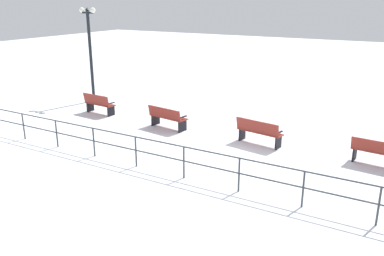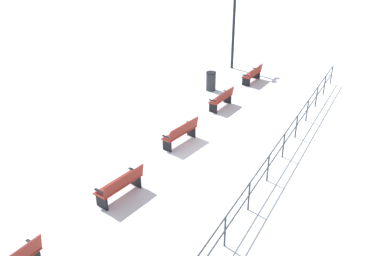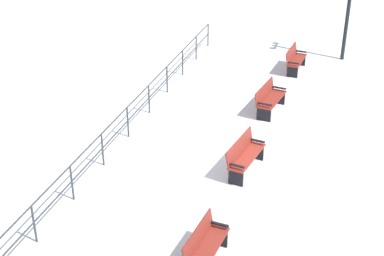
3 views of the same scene
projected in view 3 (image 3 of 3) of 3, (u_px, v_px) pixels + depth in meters
ground_plane at (250, 172)px, 15.12m from camera, size 80.00×80.00×0.00m
bench_second at (205, 245)px, 11.69m from camera, size 0.64×1.55×0.87m
bench_third at (244, 155)px, 14.94m from camera, size 0.77×1.74×0.93m
bench_fourth at (269, 98)px, 18.22m from camera, size 0.81×1.70×0.90m
bench_fifth at (295, 59)px, 21.39m from camera, size 0.64×1.57×0.92m
waterfront_railing at (115, 130)px, 15.86m from camera, size 0.05×19.02×0.99m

